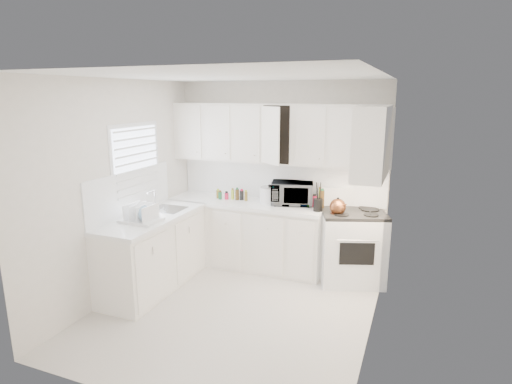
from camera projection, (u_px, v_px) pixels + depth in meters
The scene contains 34 objects.
floor at pixel (233, 311), 4.79m from camera, with size 3.20×3.20×0.00m, color silver.
ceiling at pixel (230, 76), 4.20m from camera, with size 3.20×3.20×0.00m, color white.
wall_back at pixel (279, 175), 5.95m from camera, with size 3.00×3.00×0.00m, color white.
wall_front at pixel (140, 252), 3.05m from camera, with size 3.00×3.00×0.00m, color white.
wall_left at pixel (119, 190), 5.04m from camera, with size 3.20×3.20×0.00m, color white.
wall_right at pixel (376, 216), 3.96m from camera, with size 3.20×3.20×0.00m, color white.
window_blinds at pixel (137, 165), 5.29m from camera, with size 0.06×0.96×1.06m, color white, non-canonical shape.
lower_cabinets_back at pixel (246, 235), 6.01m from camera, with size 2.22×0.60×0.90m, color white, non-canonical shape.
lower_cabinets_left at pixel (154, 254), 5.30m from camera, with size 0.60×1.60×0.90m, color white, non-canonical shape.
countertop_back at pixel (246, 203), 5.89m from camera, with size 2.24×0.64×0.05m, color white.
countertop_left at pixel (152, 218), 5.19m from camera, with size 0.64×1.62×0.05m, color white.
backsplash_back at pixel (279, 180), 5.95m from camera, with size 2.98×0.02×0.55m, color white.
backsplash_left at pixel (131, 192), 5.23m from camera, with size 0.02×1.60×0.55m, color white.
upper_cabinets_back at pixel (276, 163), 5.75m from camera, with size 3.00×0.33×0.80m, color white, non-canonical shape.
upper_cabinets_right at pixel (370, 178), 4.71m from camera, with size 0.33×0.90×0.80m, color white, non-canonical shape.
sink at pixel (167, 200), 5.48m from camera, with size 0.42×0.38×0.30m, color gray, non-canonical shape.
stove at pixel (352, 237), 5.44m from camera, with size 0.79×0.65×1.22m, color white, non-canonical shape.
tea_kettle at pixel (338, 206), 5.26m from camera, with size 0.25×0.22×0.23m, color brown, non-canonical shape.
frying_pan at pixel (370, 209), 5.44m from camera, with size 0.24×0.41×0.04m, color black, non-canonical shape.
microwave at pixel (292, 191), 5.71m from camera, with size 0.56×0.31×0.38m, color gray.
rice_cooker at pixel (269, 194), 5.77m from camera, with size 0.27×0.27×0.27m, color white, non-canonical shape.
paper_towel at pixel (273, 192), 5.89m from camera, with size 0.12×0.12×0.27m, color white.
utensil_crock at pixel (318, 196), 5.36m from camera, with size 0.13×0.13×0.39m, color black, non-canonical shape.
dish_rack at pixel (141, 212), 4.93m from camera, with size 0.45×0.34×0.25m, color white, non-canonical shape.
spice_left_0 at pixel (220, 192), 6.15m from camera, with size 0.06×0.06×0.13m, color olive.
spice_left_1 at pixel (222, 194), 6.04m from camera, with size 0.06×0.06×0.13m, color #226639.
spice_left_2 at pixel (230, 193), 6.10m from camera, with size 0.06×0.06×0.13m, color #D31C45.
spice_left_3 at pixel (232, 195), 5.99m from camera, with size 0.06×0.06×0.13m, color #B3CD30.
spice_left_4 at pixel (239, 194), 6.04m from camera, with size 0.06×0.06×0.13m, color #4B3515.
spice_left_5 at pixel (241, 196), 5.94m from camera, with size 0.06×0.06×0.13m, color black.
spice_left_6 at pixel (249, 195), 5.99m from camera, with size 0.06×0.06×0.13m, color olive.
sauce_right_0 at pixel (316, 198), 5.67m from camera, with size 0.06×0.06×0.19m, color #D31C45.
sauce_right_1 at pixel (319, 200), 5.59m from camera, with size 0.06×0.06×0.19m, color #B3CD30.
sauce_right_2 at pixel (324, 199), 5.63m from camera, with size 0.06×0.06×0.19m, color #4B3515.
Camera 1 is at (1.85, -3.95, 2.42)m, focal length 29.40 mm.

